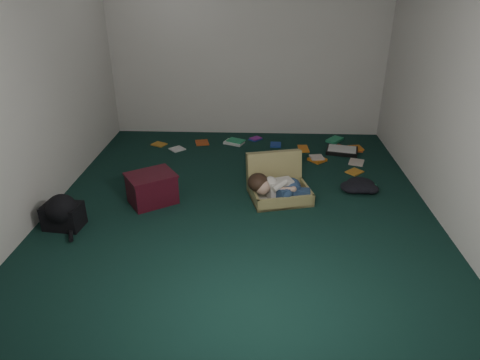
{
  "coord_description": "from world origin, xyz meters",
  "views": [
    {
      "loc": [
        0.17,
        -4.05,
        2.25
      ],
      "look_at": [
        0.0,
        -0.15,
        0.35
      ],
      "focal_mm": 32.0,
      "sensor_mm": 36.0,
      "label": 1
    }
  ],
  "objects": [
    {
      "name": "wall_right",
      "position": [
        2.0,
        0.0,
        1.3
      ],
      "size": [
        0.0,
        4.5,
        4.5
      ],
      "primitive_type": "plane",
      "rotation": [
        1.57,
        0.0,
        -1.57
      ],
      "color": "white",
      "rests_on": "ground"
    },
    {
      "name": "maroon_bin",
      "position": [
        -0.95,
        -0.02,
        0.17
      ],
      "size": [
        0.61,
        0.59,
        0.33
      ],
      "rotation": [
        0.0,
        0.0,
        0.59
      ],
      "color": "#410D18",
      "rests_on": "floor"
    },
    {
      "name": "floor",
      "position": [
        0.0,
        0.0,
        0.0
      ],
      "size": [
        4.5,
        4.5,
        0.0
      ],
      "primitive_type": "plane",
      "color": "black",
      "rests_on": "ground"
    },
    {
      "name": "backpack",
      "position": [
        -1.7,
        -0.55,
        0.13
      ],
      "size": [
        0.48,
        0.4,
        0.27
      ],
      "primitive_type": null,
      "rotation": [
        0.0,
        0.0,
        -0.11
      ],
      "color": "black",
      "rests_on": "floor"
    },
    {
      "name": "clothing_pile",
      "position": [
        1.35,
        0.39,
        0.06
      ],
      "size": [
        0.45,
        0.39,
        0.13
      ],
      "primitive_type": null,
      "rotation": [
        0.0,
        0.0,
        -0.16
      ],
      "color": "black",
      "rests_on": "floor"
    },
    {
      "name": "person",
      "position": [
        0.4,
        0.05,
        0.18
      ],
      "size": [
        0.69,
        0.34,
        0.28
      ],
      "rotation": [
        0.0,
        0.0,
        0.24
      ],
      "color": "silver",
      "rests_on": "suitcase"
    },
    {
      "name": "paper_tray",
      "position": [
        1.34,
        1.5,
        0.03
      ],
      "size": [
        0.48,
        0.4,
        0.06
      ],
      "rotation": [
        0.0,
        0.0,
        -0.22
      ],
      "color": "black",
      "rests_on": "floor"
    },
    {
      "name": "wall_back",
      "position": [
        0.0,
        2.25,
        1.3
      ],
      "size": [
        4.5,
        0.0,
        4.5
      ],
      "primitive_type": "plane",
      "rotation": [
        1.57,
        0.0,
        0.0
      ],
      "color": "white",
      "rests_on": "ground"
    },
    {
      "name": "wall_front",
      "position": [
        0.0,
        -2.25,
        1.3
      ],
      "size": [
        4.5,
        0.0,
        4.5
      ],
      "primitive_type": "plane",
      "rotation": [
        -1.57,
        0.0,
        0.0
      ],
      "color": "white",
      "rests_on": "ground"
    },
    {
      "name": "suitcase",
      "position": [
        0.4,
        0.21,
        0.14
      ],
      "size": [
        0.75,
        0.74,
        0.46
      ],
      "rotation": [
        0.0,
        0.0,
        0.24
      ],
      "color": "tan",
      "rests_on": "floor"
    },
    {
      "name": "book_scatter",
      "position": [
        0.56,
        1.49,
        0.01
      ],
      "size": [
        3.01,
        1.71,
        0.02
      ],
      "color": "orange",
      "rests_on": "floor"
    },
    {
      "name": "wall_left",
      "position": [
        -2.0,
        0.0,
        1.3
      ],
      "size": [
        0.0,
        4.5,
        4.5
      ],
      "primitive_type": "plane",
      "rotation": [
        1.57,
        0.0,
        1.57
      ],
      "color": "white",
      "rests_on": "ground"
    }
  ]
}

